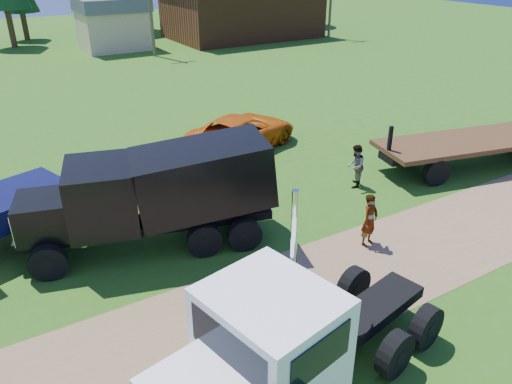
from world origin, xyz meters
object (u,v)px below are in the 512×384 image
orange_pickup (242,132)px  flatbed_trailer (475,145)px  white_semi_tractor (274,357)px  spectator_a (370,220)px  black_dump_truck (157,192)px

orange_pickup → flatbed_trailer: size_ratio=0.64×
white_semi_tractor → spectator_a: size_ratio=4.39×
white_semi_tractor → black_dump_truck: size_ratio=0.97×
flatbed_trailer → spectator_a: size_ratio=5.22×
black_dump_truck → spectator_a: (5.88, -3.56, -1.02)m
white_semi_tractor → spectator_a: (6.37, 4.06, -0.70)m
orange_pickup → spectator_a: (-0.74, -9.80, 0.06)m
flatbed_trailer → spectator_a: 9.01m
black_dump_truck → flatbed_trailer: black_dump_truck is taller
spectator_a → flatbed_trailer: bearing=1.3°
black_dump_truck → spectator_a: bearing=-15.7°
black_dump_truck → spectator_a: black_dump_truck is taller
black_dump_truck → flatbed_trailer: size_ratio=0.87×
black_dump_truck → spectator_a: size_ratio=4.54×
spectator_a → orange_pickup: bearing=70.5°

